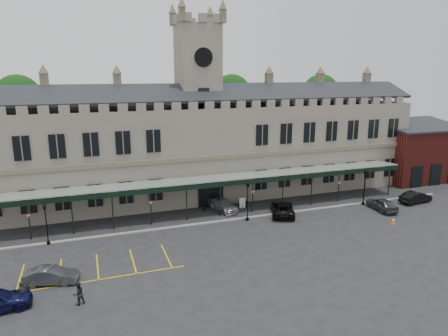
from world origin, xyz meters
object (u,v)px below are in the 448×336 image
object	(u,v)px
car_taxi	(223,205)
person_b	(78,294)
car_van	(283,209)
car_right_b	(416,197)
sign_board	(242,203)
car_left_b	(51,275)
lamp_post_right	(365,183)
station_building	(199,148)
clock_tower	(198,97)
traffic_cone	(393,221)
lamp_post_left	(46,220)
car_right_a	(382,204)
person_a	(23,293)
lamp_post_mid	(248,197)

from	to	relation	value
car_taxi	person_b	size ratio (longest dim) A/B	2.84
car_van	car_right_b	size ratio (longest dim) A/B	1.21
sign_board	car_left_b	xyz separation A→B (m)	(-20.98, -11.81, 0.06)
car_taxi	car_van	xyz separation A→B (m)	(6.10, -3.78, 0.05)
sign_board	lamp_post_right	bearing A→B (deg)	-3.61
car_taxi	car_right_b	size ratio (longest dim) A/B	1.07
sign_board	car_right_b	distance (m)	22.24
sign_board	car_left_b	distance (m)	24.08
station_building	car_right_b	bearing A→B (deg)	-26.47
clock_tower	car_left_b	distance (m)	28.50
traffic_cone	car_left_b	xyz separation A→B (m)	(-34.61, -1.29, 0.34)
station_building	car_taxi	xyz separation A→B (m)	(0.90, -6.93, -5.77)
station_building	lamp_post_right	world-z (taller)	station_building
car_left_b	lamp_post_right	bearing A→B (deg)	-63.62
car_left_b	car_taxi	distance (m)	21.82
car_van	lamp_post_right	bearing A→B (deg)	-156.56
lamp_post_left	car_right_a	xyz separation A→B (m)	(37.29, -2.69, -1.74)
car_left_b	person_a	size ratio (longest dim) A/B	2.32
station_building	person_a	distance (m)	29.11
lamp_post_right	car_van	xyz separation A→B (m)	(-11.31, 0.10, -2.02)
lamp_post_left	car_left_b	xyz separation A→B (m)	(0.79, -8.07, -1.83)
station_building	sign_board	xyz separation A→B (m)	(3.48, -6.85, -5.85)
lamp_post_mid	traffic_cone	size ratio (longest dim) A/B	6.81
sign_board	traffic_cone	bearing A→B (deg)	-26.36
traffic_cone	person_b	xyz separation A→B (m)	(-32.57, -5.13, 0.51)
car_van	clock_tower	bearing A→B (deg)	-33.11
lamp_post_left	lamp_post_mid	world-z (taller)	lamp_post_mid
traffic_cone	car_right_b	size ratio (longest dim) A/B	0.15
sign_board	person_a	size ratio (longest dim) A/B	0.72
person_b	lamp_post_left	bearing A→B (deg)	-99.97
person_a	person_b	bearing A→B (deg)	-75.54
station_building	person_b	bearing A→B (deg)	-124.50
station_building	sign_board	world-z (taller)	station_building
lamp_post_mid	car_taxi	world-z (taller)	lamp_post_mid
lamp_post_mid	car_taxi	size ratio (longest dim) A/B	0.97
car_taxi	car_right_a	distance (m)	19.18
person_a	car_right_b	bearing A→B (deg)	-44.64
person_a	person_b	world-z (taller)	person_a
sign_board	person_a	xyz separation A→B (m)	(-22.68, -14.30, 0.26)
person_b	car_right_a	bearing A→B (deg)	171.63
station_building	traffic_cone	distance (m)	25.14
car_taxi	car_right_a	xyz separation A→B (m)	(18.10, -6.36, 0.06)
traffic_cone	person_a	bearing A→B (deg)	-174.05
lamp_post_left	lamp_post_mid	bearing A→B (deg)	-1.29
lamp_post_mid	car_taxi	xyz separation A→B (m)	(-1.48, 4.13, -2.06)
clock_tower	car_van	world-z (taller)	clock_tower
sign_board	person_b	distance (m)	24.57
lamp_post_right	car_right_a	xyz separation A→B (m)	(0.69, -2.48, -2.01)
sign_board	car_left_b	size ratio (longest dim) A/B	0.31
clock_tower	car_taxi	xyz separation A→B (m)	(0.90, -7.01, -12.41)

